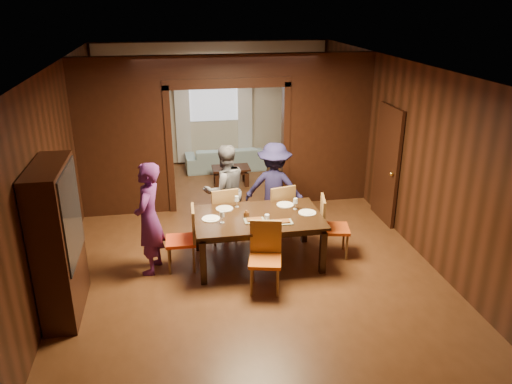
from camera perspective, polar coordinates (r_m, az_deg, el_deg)
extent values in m
plane|color=#532E17|center=(8.41, -1.64, -5.76)|extent=(9.00, 9.00, 0.00)
cube|color=silver|center=(7.54, -1.88, 14.25)|extent=(5.50, 9.00, 0.02)
cube|color=black|center=(12.19, -4.89, 10.05)|extent=(5.50, 0.02, 2.90)
cube|color=black|center=(7.96, -21.76, 2.38)|extent=(0.02, 9.00, 2.90)
cube|color=black|center=(8.66, 16.60, 4.50)|extent=(0.02, 9.00, 2.90)
cube|color=black|center=(9.42, -14.89, 4.42)|extent=(1.65, 0.15, 2.40)
cube|color=black|center=(9.85, 8.08, 5.66)|extent=(1.65, 0.15, 2.40)
cube|color=black|center=(9.14, -3.35, 13.91)|extent=(5.50, 0.15, 0.50)
cube|color=beige|center=(12.16, -4.88, 10.02)|extent=(5.40, 0.04, 2.85)
imported|color=#592161|center=(7.39, -12.14, -3.00)|extent=(0.56, 0.71, 1.69)
imported|color=slate|center=(8.43, -3.56, 0.20)|extent=(0.90, 0.78, 1.59)
imported|color=#1C193E|center=(8.54, 2.11, 0.50)|extent=(1.16, 0.90, 1.58)
imported|color=#99BFC9|center=(11.87, -3.52, 3.90)|extent=(1.88, 0.78, 0.55)
imported|color=black|center=(7.62, 0.98, -2.07)|extent=(0.36, 0.36, 0.09)
cube|color=black|center=(7.68, 0.22, -5.37)|extent=(1.92, 1.19, 0.76)
cube|color=black|center=(10.88, -2.87, 1.85)|extent=(0.80, 0.50, 0.40)
cube|color=black|center=(6.71, -21.69, -5.25)|extent=(0.40, 1.20, 2.00)
cube|color=black|center=(9.19, 14.72, 3.03)|extent=(0.06, 0.90, 2.10)
cube|color=silver|center=(12.08, -4.90, 11.15)|extent=(1.20, 0.03, 1.30)
cube|color=white|center=(12.09, -8.40, 8.83)|extent=(0.35, 0.06, 2.40)
cube|color=white|center=(12.22, -1.27, 9.19)|extent=(0.35, 0.06, 2.40)
cylinder|color=white|center=(7.45, -5.18, -3.05)|extent=(0.27, 0.27, 0.01)
cylinder|color=silver|center=(7.78, -3.62, -1.91)|extent=(0.27, 0.27, 0.01)
cylinder|color=white|center=(7.92, 3.35, -1.45)|extent=(0.27, 0.27, 0.01)
cylinder|color=white|center=(7.66, 5.88, -2.36)|extent=(0.27, 0.27, 0.01)
cylinder|color=white|center=(7.18, 1.03, -3.92)|extent=(0.27, 0.27, 0.01)
cube|color=gray|center=(7.35, -0.19, -3.21)|extent=(0.30, 0.20, 0.04)
cube|color=gray|center=(7.30, 3.01, -3.41)|extent=(0.30, 0.20, 0.04)
cylinder|color=white|center=(7.25, 1.27, -3.11)|extent=(0.07, 0.07, 0.14)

